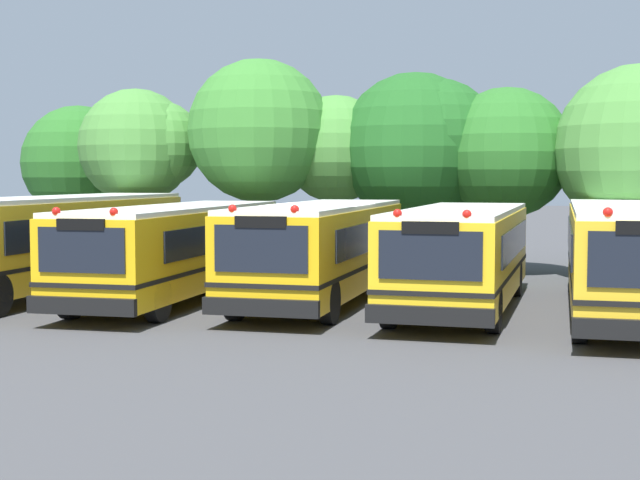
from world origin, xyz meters
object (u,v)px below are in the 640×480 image
tree_0 (78,163)px  tree_3 (334,151)px  tree_2 (254,132)px  school_bus_3 (461,253)px  tree_1 (143,146)px  school_bus_0 (55,240)px  tree_4 (422,145)px  tree_5 (508,152)px  school_bus_2 (321,248)px  school_bus_4 (626,254)px  school_bus_1 (178,247)px

tree_0 → tree_3: tree_3 is taller
tree_2 → tree_3: tree_2 is taller
school_bus_3 → tree_1: tree_1 is taller
school_bus_0 → tree_4: (8.85, 8.20, 2.78)m
tree_5 → school_bus_2: bearing=-117.9°
school_bus_2 → tree_2: (-4.17, 6.96, 3.30)m
school_bus_0 → tree_3: (5.81, 8.28, 2.59)m
school_bus_4 → tree_4: tree_4 is taller
tree_0 → tree_1: 4.05m
school_bus_4 → tree_5: size_ratio=1.88×
school_bus_0 → tree_0: (-4.46, 9.15, 2.25)m
school_bus_4 → tree_0: (-19.37, 9.20, 2.30)m
school_bus_4 → tree_5: (-3.21, 8.00, 2.59)m
school_bus_0 → school_bus_3: size_ratio=1.22×
tree_0 → tree_4: 13.36m
school_bus_1 → tree_3: (2.03, 8.61, 2.70)m
school_bus_3 → tree_3: tree_3 is taller
school_bus_1 → tree_5: 11.75m
tree_0 → tree_3: 10.32m
school_bus_0 → school_bus_4: (14.91, -0.05, -0.06)m
school_bus_0 → tree_4: bearing=-137.0°
school_bus_4 → tree_3: tree_3 is taller
tree_4 → school_bus_1: bearing=-120.8°
school_bus_4 → school_bus_1: bearing=1.1°
tree_5 → school_bus_4: bearing=-68.1°
school_bus_1 → school_bus_4: 11.13m
school_bus_2 → tree_0: (-11.99, 9.07, 2.32)m
school_bus_0 → tree_4: 12.38m
tree_5 → school_bus_3: bearing=-94.0°
school_bus_3 → tree_0: bearing=-30.0°
school_bus_1 → tree_4: (5.07, 8.52, 2.89)m
school_bus_0 → school_bus_3: (11.12, -0.28, -0.11)m
school_bus_3 → tree_2: tree_2 is taller
school_bus_3 → tree_3: 10.42m
school_bus_3 → school_bus_4: size_ratio=0.84×
school_bus_0 → tree_1: tree_1 is taller
tree_4 → tree_5: bearing=-5.0°
school_bus_0 → tree_3: 10.44m
tree_3 → school_bus_2: bearing=-78.2°
school_bus_1 → school_bus_3: size_ratio=1.10×
school_bus_3 → school_bus_4: (3.79, 0.23, 0.05)m
school_bus_4 → tree_3: bearing=-42.8°
school_bus_4 → tree_3: 12.61m
tree_2 → school_bus_3: bearing=-43.3°
school_bus_0 → tree_3: tree_3 is taller
tree_1 → tree_2: tree_2 is taller
school_bus_2 → tree_3: bearing=-78.3°
school_bus_0 → tree_1: 7.93m
school_bus_2 → tree_1: size_ratio=1.56×
tree_1 → tree_3: (6.68, 0.92, -0.21)m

